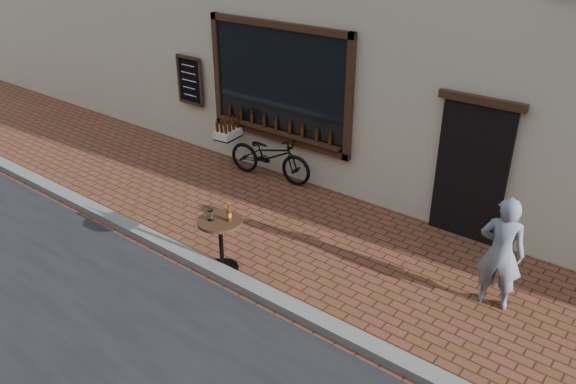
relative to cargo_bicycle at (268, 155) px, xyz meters
The scene contains 5 objects.
ground 3.78m from the cargo_bicycle, 58.41° to the right, with size 90.00×90.00×0.00m, color brown.
kerb 3.61m from the cargo_bicycle, 56.73° to the right, with size 90.00×0.25×0.12m, color slate.
cargo_bicycle is the anchor object (origin of this frame).
bistro_table 3.22m from the cargo_bicycle, 62.09° to the right, with size 0.64×0.64×1.10m.
pedestrian 5.05m from the cargo_bicycle, 13.73° to the right, with size 0.58×0.38×1.59m, color slate.
Camera 1 is at (4.54, -4.45, 4.71)m, focal length 35.00 mm.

